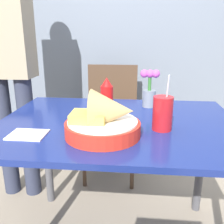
# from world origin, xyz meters

# --- Properties ---
(wall_window) EXTENTS (7.00, 0.06, 2.60)m
(wall_window) POSITION_xyz_m (0.00, 1.17, 1.30)
(wall_window) COLOR slate
(wall_window) RESTS_ON ground_plane
(dining_table) EXTENTS (1.11, 0.83, 0.73)m
(dining_table) POSITION_xyz_m (0.00, 0.00, 0.63)
(dining_table) COLOR navy
(dining_table) RESTS_ON ground_plane
(chair_far_window) EXTENTS (0.40, 0.40, 0.88)m
(chair_far_window) POSITION_xyz_m (-0.11, 0.82, 0.53)
(chair_far_window) COLOR #473323
(chair_far_window) RESTS_ON ground_plane
(food_basket) EXTENTS (0.30, 0.30, 0.19)m
(food_basket) POSITION_xyz_m (-0.04, -0.18, 0.79)
(food_basket) COLOR red
(food_basket) RESTS_ON dining_table
(ketchup_bottle) EXTENTS (0.06, 0.06, 0.19)m
(ketchup_bottle) POSITION_xyz_m (-0.06, 0.08, 0.82)
(ketchup_bottle) COLOR red
(ketchup_bottle) RESTS_ON dining_table
(drink_cup) EXTENTS (0.08, 0.08, 0.24)m
(drink_cup) POSITION_xyz_m (0.19, -0.09, 0.80)
(drink_cup) COLOR red
(drink_cup) RESTS_ON dining_table
(flower_vase) EXTENTS (0.10, 0.07, 0.21)m
(flower_vase) POSITION_xyz_m (0.15, 0.26, 0.82)
(flower_vase) COLOR gray
(flower_vase) RESTS_ON dining_table
(napkin) EXTENTS (0.15, 0.12, 0.01)m
(napkin) POSITION_xyz_m (-0.35, -0.21, 0.73)
(napkin) COLOR white
(napkin) RESTS_ON dining_table
(person_standing) EXTENTS (0.32, 0.20, 1.76)m
(person_standing) POSITION_xyz_m (-0.73, 0.44, 1.02)
(person_standing) COLOR #2D3347
(person_standing) RESTS_ON ground_plane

